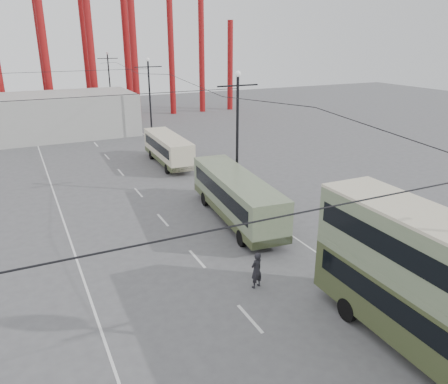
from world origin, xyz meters
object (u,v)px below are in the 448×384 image
single_decker_cream (168,148)px  pedestrian (256,270)px  single_decker_green (236,196)px  double_decker_bus (433,284)px

single_decker_cream → pedestrian: bearing=-96.6°
single_decker_green → double_decker_bus: bearing=-82.8°
double_decker_bus → single_decker_cream: size_ratio=1.16×
double_decker_bus → pedestrian: (-3.35, 6.91, -2.18)m
double_decker_bus → single_decker_cream: (-0.09, 29.42, -1.55)m
double_decker_bus → pedestrian: 7.98m
single_decker_cream → single_decker_green: bearing=-89.7°
single_decker_green → pedestrian: size_ratio=5.93×
single_decker_cream → double_decker_bus: bearing=-88.2°
double_decker_bus → single_decker_green: bearing=92.6°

